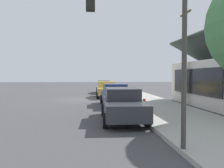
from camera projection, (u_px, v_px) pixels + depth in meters
name	position (u px, v px, depth m)	size (l,w,h in m)	color
ground_plane	(79.00, 100.00, 21.92)	(120.00, 120.00, 0.00)	#424244
sidewalk_curb	(139.00, 98.00, 22.45)	(60.00, 4.20, 0.16)	#A3A099
car_olive	(104.00, 87.00, 30.39)	(4.92, 2.05, 1.59)	olive
car_mustard	(107.00, 89.00, 24.30)	(4.59, 2.14, 1.59)	gold
car_navy	(115.00, 94.00, 17.76)	(4.60, 2.13, 1.59)	navy
car_charcoal	(123.00, 104.00, 11.73)	(4.96, 2.17, 1.59)	#2D3035
traffic_light_main	(147.00, 29.00, 6.51)	(0.37, 2.79, 5.20)	#383833
utility_pole_wooden	(185.00, 53.00, 18.02)	(1.80, 0.24, 7.50)	brown
fire_hydrant_red	(144.00, 105.00, 14.06)	(0.22, 0.22, 0.71)	red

